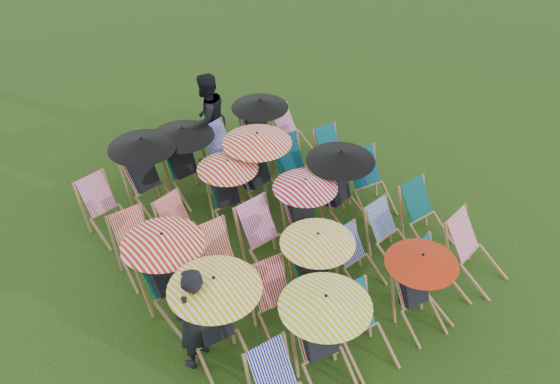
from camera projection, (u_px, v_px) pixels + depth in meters
ground at (289, 252)px, 10.26m from camera, size 100.00×100.00×0.00m
deckchair_1 at (325, 339)px, 7.93m from camera, size 1.18×1.26×1.40m
deckchair_2 at (365, 330)px, 8.34m from camera, size 0.77×0.99×0.99m
deckchair_3 at (420, 290)px, 8.73m from camera, size 1.02×1.08×1.21m
deckchair_4 at (441, 278)px, 9.13m from camera, size 0.78×0.98×0.95m
deckchair_5 at (477, 252)px, 9.52m from camera, size 0.83×1.04×1.02m
deckchair_6 at (218, 322)px, 8.11m from camera, size 1.22×1.29×1.45m
deckchair_7 at (279, 304)px, 8.72m from camera, size 0.77×0.98×0.97m
deckchair_8 at (319, 270)px, 8.99m from camera, size 1.08×1.12×1.28m
deckchair_9 at (359, 259)px, 9.52m from camera, size 0.60×0.81×0.85m
deckchair_10 at (392, 234)px, 9.95m from camera, size 0.65×0.86×0.89m
deckchair_11 at (426, 216)px, 10.26m from camera, size 0.66×0.90×0.95m
deckchair_12 at (169, 274)px, 8.84m from camera, size 1.18×1.28×1.40m
deckchair_13 at (223, 265)px, 9.30m from camera, size 0.74×0.99×1.02m
deckchair_14 at (268, 240)px, 9.73m from camera, size 0.71×0.97×1.03m
deckchair_15 at (306, 212)px, 10.06m from camera, size 1.04×1.10×1.23m
deckchair_16 at (342, 187)px, 10.48m from camera, size 1.15×1.24×1.36m
deckchair_17 at (371, 184)px, 10.92m from camera, size 0.82×1.02×0.99m
deckchair_18 at (139, 248)px, 9.65m from camera, size 0.69×0.92×0.95m
deckchair_19 at (184, 227)px, 10.08m from camera, size 0.72×0.91×0.89m
deckchair_20 at (229, 192)px, 10.50m from camera, size 1.02×1.09×1.22m
deckchair_21 at (260, 169)px, 10.83m from camera, size 1.20×1.30×1.42m
deckchair_22 at (294, 168)px, 11.29m from camera, size 0.80×1.00×0.98m
deckchair_23 at (334, 153)px, 11.81m from camera, size 0.65×0.83×0.83m
deckchair_24 at (107, 209)px, 10.40m from camera, size 0.72×0.93×0.95m
deckchair_25 at (148, 174)px, 10.75m from camera, size 1.17×1.27×1.39m
deckchair_26 at (186, 161)px, 11.11m from camera, size 1.12×1.17×1.33m
deckchair_27 at (229, 156)px, 11.57m from camera, size 0.85×1.06×1.03m
deckchair_28 at (261, 130)px, 11.97m from camera, size 1.09×1.16×1.29m
deckchair_29 at (292, 131)px, 12.41m from camera, size 0.66×0.85×0.85m
person_left at (193, 318)px, 8.08m from camera, size 0.72×0.62×1.66m
person_rear at (207, 118)px, 11.87m from camera, size 0.99×0.83×1.82m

